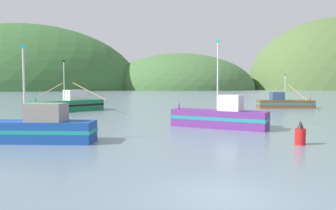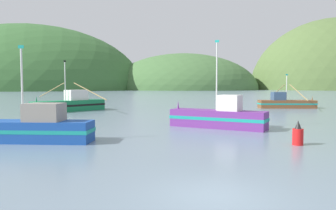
{
  "view_description": "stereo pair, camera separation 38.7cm",
  "coord_description": "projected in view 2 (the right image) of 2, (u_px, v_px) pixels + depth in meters",
  "views": [
    {
      "loc": [
        -1.58,
        -10.39,
        3.63
      ],
      "look_at": [
        -2.18,
        24.96,
        1.4
      ],
      "focal_mm": 34.52,
      "sensor_mm": 36.0,
      "label": 1
    },
    {
      "loc": [
        -1.19,
        -10.39,
        3.63
      ],
      "look_at": [
        -2.18,
        24.96,
        1.4
      ],
      "focal_mm": 34.52,
      "sensor_mm": 36.0,
      "label": 2
    }
  ],
  "objects": [
    {
      "name": "fishing_boat_purple",
      "position": [
        219.0,
        117.0,
        27.14
      ],
      "size": [
        8.17,
        5.52,
        7.35
      ],
      "rotation": [
        0.0,
        0.0,
        2.66
      ],
      "color": "#6B2D84",
      "rests_on": "ground"
    },
    {
      "name": "hill_far_right",
      "position": [
        336.0,
        90.0,
        240.42
      ],
      "size": [
        126.59,
        101.27,
        105.27
      ],
      "primitive_type": "ellipsoid",
      "color": "#516B38",
      "rests_on": "ground"
    },
    {
      "name": "channel_buoy",
      "position": [
        298.0,
        135.0,
        19.4
      ],
      "size": [
        0.63,
        0.63,
        1.49
      ],
      "color": "red",
      "rests_on": "ground"
    },
    {
      "name": "fishing_boat_blue",
      "position": [
        27.0,
        128.0,
        20.47
      ],
      "size": [
        8.66,
        2.24,
        6.1
      ],
      "rotation": [
        0.0,
        0.0,
        3.11
      ],
      "color": "#19479E",
      "rests_on": "ground"
    },
    {
      "name": "ground_plane",
      "position": [
        213.0,
        196.0,
        10.56
      ],
      "size": [
        600.0,
        600.0,
        0.0
      ],
      "primitive_type": "plane",
      "color": "slate"
    },
    {
      "name": "fishing_boat_brown",
      "position": [
        286.0,
        103.0,
        50.06
      ],
      "size": [
        8.57,
        16.04,
        5.26
      ],
      "rotation": [
        0.0,
        0.0,
        0.01
      ],
      "color": "brown",
      "rests_on": "ground"
    },
    {
      "name": "hill_mid_right",
      "position": [
        183.0,
        90.0,
        233.73
      ],
      "size": [
        106.85,
        85.48,
        51.95
      ],
      "primitive_type": "ellipsoid",
      "color": "#47703D",
      "rests_on": "ground"
    },
    {
      "name": "fishing_boat_green",
      "position": [
        70.0,
        104.0,
        44.23
      ],
      "size": [
        12.6,
        10.23,
        6.89
      ],
      "rotation": [
        0.0,
        0.0,
        4.03
      ],
      "color": "#197A47",
      "rests_on": "ground"
    },
    {
      "name": "hill_mid_left",
      "position": [
        30.0,
        90.0,
        231.59
      ],
      "size": [
        162.84,
        130.27,
        91.43
      ],
      "primitive_type": "ellipsoid",
      "color": "#386633",
      "rests_on": "ground"
    }
  ]
}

